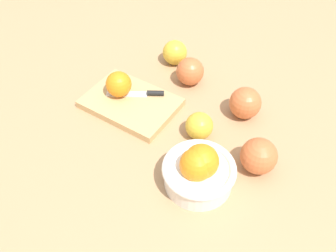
# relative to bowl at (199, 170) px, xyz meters

# --- Properties ---
(ground_plane) EXTENTS (2.40, 2.40, 0.00)m
(ground_plane) POSITION_rel_bowl_xyz_m (0.16, -0.14, -0.04)
(ground_plane) COLOR tan
(bowl) EXTENTS (0.16, 0.16, 0.11)m
(bowl) POSITION_rel_bowl_xyz_m (0.00, 0.00, 0.00)
(bowl) COLOR white
(bowl) RESTS_ON ground_plane
(cutting_board) EXTENTS (0.26, 0.20, 0.02)m
(cutting_board) POSITION_rel_bowl_xyz_m (0.29, -0.07, -0.03)
(cutting_board) COLOR tan
(cutting_board) RESTS_ON ground_plane
(orange_on_board) EXTENTS (0.07, 0.07, 0.07)m
(orange_on_board) POSITION_rel_bowl_xyz_m (0.33, -0.07, 0.01)
(orange_on_board) COLOR orange
(orange_on_board) RESTS_ON cutting_board
(knife) EXTENTS (0.13, 0.11, 0.01)m
(knife) POSITION_rel_bowl_xyz_m (0.28, -0.11, -0.02)
(knife) COLOR silver
(knife) RESTS_ON cutting_board
(apple_front_right) EXTENTS (0.07, 0.07, 0.07)m
(apple_front_right) POSITION_rel_bowl_xyz_m (0.33, -0.30, -0.01)
(apple_front_right) COLOR gold
(apple_front_right) RESTS_ON ground_plane
(apple_front_left) EXTENTS (0.08, 0.08, 0.08)m
(apple_front_left) POSITION_rel_bowl_xyz_m (0.05, -0.25, -0.00)
(apple_front_left) COLOR #CC6638
(apple_front_left) RESTS_ON ground_plane
(apple_mid_left) EXTENTS (0.08, 0.08, 0.08)m
(apple_mid_left) POSITION_rel_bowl_xyz_m (-0.07, -0.12, -0.00)
(apple_mid_left) COLOR #CC6638
(apple_mid_left) RESTS_ON ground_plane
(apple_back_left) EXTENTS (0.07, 0.07, 0.07)m
(apple_back_left) POSITION_rel_bowl_xyz_m (0.09, -0.11, -0.01)
(apple_back_left) COLOR gold
(apple_back_left) RESTS_ON ground_plane
(apple_front_right_2) EXTENTS (0.08, 0.08, 0.08)m
(apple_front_right_2) POSITION_rel_bowl_xyz_m (0.23, -0.25, -0.01)
(apple_front_right_2) COLOR #CC6638
(apple_front_right_2) RESTS_ON ground_plane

